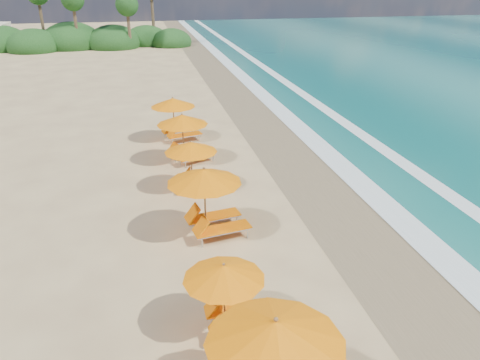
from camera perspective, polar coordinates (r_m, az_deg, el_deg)
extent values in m
plane|color=tan|center=(17.57, 0.00, -3.58)|extent=(160.00, 160.00, 0.00)
cube|color=#887451|center=(18.73, 12.06, -2.29)|extent=(4.00, 160.00, 0.01)
cube|color=white|center=(19.36, 16.13, -1.77)|extent=(1.20, 160.00, 0.01)
cube|color=white|center=(20.89, 23.43, -0.95)|extent=(0.80, 160.00, 0.01)
cone|color=orange|center=(8.68, 4.39, -18.15)|extent=(2.98, 2.98, 0.51)
sphere|color=olive|center=(8.49, 4.45, -16.74)|extent=(0.09, 0.09, 0.09)
cylinder|color=olive|center=(11.51, -1.94, -14.50)|extent=(0.05, 0.05, 1.92)
cone|color=orange|center=(11.04, -2.00, -11.26)|extent=(1.99, 1.99, 0.39)
sphere|color=olive|center=(10.91, -2.01, -10.34)|extent=(0.07, 0.07, 0.07)
cylinder|color=olive|center=(15.39, -4.33, -2.88)|extent=(0.06, 0.06, 2.38)
cone|color=orange|center=(14.97, -4.44, 0.50)|extent=(2.83, 2.83, 0.48)
sphere|color=olive|center=(14.86, -4.48, 1.44)|extent=(0.09, 0.09, 0.09)
cylinder|color=olive|center=(18.79, -5.98, 1.63)|extent=(0.05, 0.05, 2.05)
cone|color=orange|center=(18.49, -6.09, 4.07)|extent=(2.41, 2.41, 0.41)
sphere|color=olive|center=(18.41, -6.13, 4.74)|extent=(0.07, 0.07, 0.07)
cylinder|color=olive|center=(21.70, -7.01, 5.00)|extent=(0.06, 0.06, 2.28)
cone|color=orange|center=(21.42, -7.14, 7.40)|extent=(3.11, 3.11, 0.46)
sphere|color=olive|center=(21.35, -7.17, 8.06)|extent=(0.08, 0.08, 0.08)
cylinder|color=olive|center=(24.84, -8.15, 7.35)|extent=(0.06, 0.06, 2.26)
cone|color=orange|center=(24.60, -8.28, 9.44)|extent=(2.82, 2.82, 0.45)
sphere|color=olive|center=(24.54, -8.32, 10.01)|extent=(0.08, 0.08, 0.08)
ellipsoid|color=#163D14|center=(60.75, -15.29, 16.04)|extent=(6.40, 6.40, 4.16)
ellipsoid|color=#163D14|center=(62.15, -20.03, 15.70)|extent=(7.20, 7.20, 4.68)
ellipsoid|color=#163D14|center=(60.84, -24.06, 14.84)|extent=(6.00, 6.00, 3.90)
ellipsoid|color=#163D14|center=(62.70, -11.43, 16.54)|extent=(5.60, 5.60, 3.64)
ellipsoid|color=#163D14|center=(63.65, -27.37, 14.64)|extent=(6.60, 6.60, 4.29)
ellipsoid|color=#163D14|center=(60.86, -8.43, 16.48)|extent=(5.00, 5.00, 3.25)
cylinder|color=brown|center=(58.50, -13.51, 17.80)|extent=(0.36, 0.36, 5.00)
sphere|color=#163D14|center=(58.32, -13.76, 20.23)|extent=(2.60, 2.60, 2.60)
cylinder|color=brown|center=(59.84, -19.55, 17.54)|extent=(0.36, 0.36, 5.60)
cylinder|color=brown|center=(62.36, -23.19, 17.51)|extent=(0.36, 0.36, 6.20)
cylinder|color=brown|center=(62.45, -10.68, 19.21)|extent=(0.36, 0.36, 6.80)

